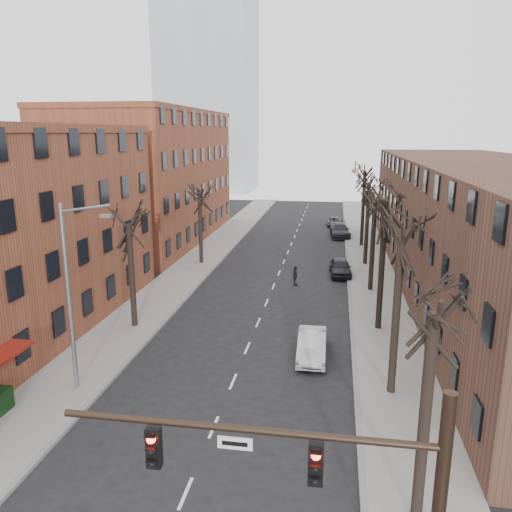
% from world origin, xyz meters
% --- Properties ---
extents(sidewalk_left, '(4.00, 90.00, 0.15)m').
position_xyz_m(sidewalk_left, '(-8.00, 35.00, 0.07)').
color(sidewalk_left, gray).
rests_on(sidewalk_left, ground).
extents(sidewalk_right, '(4.00, 90.00, 0.15)m').
position_xyz_m(sidewalk_right, '(8.00, 35.00, 0.07)').
color(sidewalk_right, gray).
rests_on(sidewalk_right, ground).
extents(building_left_far, '(12.00, 28.00, 14.00)m').
position_xyz_m(building_left_far, '(-16.00, 44.00, 7.00)').
color(building_left_far, brown).
rests_on(building_left_far, ground).
extents(building_right, '(12.00, 50.00, 10.00)m').
position_xyz_m(building_right, '(16.00, 30.00, 5.00)').
color(building_right, '#523026').
rests_on(building_right, ground).
extents(office_tower, '(18.00, 18.00, 60.00)m').
position_xyz_m(office_tower, '(-22.00, 95.00, 30.00)').
color(office_tower, '#B2B7BF').
rests_on(office_tower, ground).
extents(tree_right_b, '(5.20, 5.20, 10.80)m').
position_xyz_m(tree_right_b, '(7.60, 12.00, 0.00)').
color(tree_right_b, black).
rests_on(tree_right_b, ground).
extents(tree_right_c, '(5.20, 5.20, 11.60)m').
position_xyz_m(tree_right_c, '(7.60, 20.00, 0.00)').
color(tree_right_c, black).
rests_on(tree_right_c, ground).
extents(tree_right_d, '(5.20, 5.20, 10.00)m').
position_xyz_m(tree_right_d, '(7.60, 28.00, 0.00)').
color(tree_right_d, black).
rests_on(tree_right_d, ground).
extents(tree_right_e, '(5.20, 5.20, 10.80)m').
position_xyz_m(tree_right_e, '(7.60, 36.00, 0.00)').
color(tree_right_e, black).
rests_on(tree_right_e, ground).
extents(tree_right_f, '(5.20, 5.20, 11.60)m').
position_xyz_m(tree_right_f, '(7.60, 44.00, 0.00)').
color(tree_right_f, black).
rests_on(tree_right_f, ground).
extents(tree_left_a, '(5.20, 5.20, 9.50)m').
position_xyz_m(tree_left_a, '(-7.60, 18.00, 0.00)').
color(tree_left_a, black).
rests_on(tree_left_a, ground).
extents(tree_left_b, '(5.20, 5.20, 9.50)m').
position_xyz_m(tree_left_b, '(-7.60, 34.00, 0.00)').
color(tree_left_b, black).
rests_on(tree_left_b, ground).
extents(signal_mast_arm, '(8.14, 0.30, 7.20)m').
position_xyz_m(signal_mast_arm, '(5.45, -1.00, 4.40)').
color(signal_mast_arm, black).
rests_on(signal_mast_arm, ground).
extents(streetlight, '(2.45, 0.22, 9.03)m').
position_xyz_m(streetlight, '(-7.03, 10.00, 5.01)').
color(streetlight, slate).
rests_on(streetlight, ground).
extents(silver_sedan, '(1.61, 4.38, 1.43)m').
position_xyz_m(silver_sedan, '(3.70, 15.40, 0.72)').
color(silver_sedan, '#A4A7AB').
rests_on(silver_sedan, ground).
extents(parked_car_near, '(2.04, 4.43, 1.47)m').
position_xyz_m(parked_car_near, '(5.30, 32.09, 0.74)').
color(parked_car_near, black).
rests_on(parked_car_near, ground).
extents(parked_car_mid, '(2.63, 5.51, 1.55)m').
position_xyz_m(parked_car_mid, '(5.30, 48.86, 0.77)').
color(parked_car_mid, '#212229').
rests_on(parked_car_mid, ground).
extents(parked_car_far, '(1.96, 4.07, 1.12)m').
position_xyz_m(parked_car_far, '(4.57, 55.94, 0.56)').
color(parked_car_far, '#505257').
rests_on(parked_car_far, ground).
extents(pedestrian_crossing, '(0.66, 1.02, 1.61)m').
position_xyz_m(pedestrian_crossing, '(1.69, 28.51, 0.80)').
color(pedestrian_crossing, black).
rests_on(pedestrian_crossing, ground).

